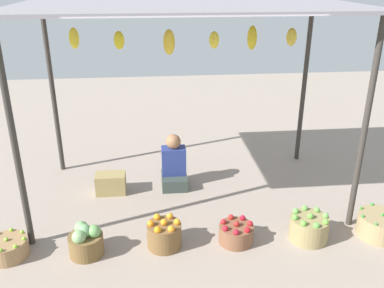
{
  "coord_description": "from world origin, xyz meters",
  "views": [
    {
      "loc": [
        -0.47,
        -5.06,
        2.88
      ],
      "look_at": [
        0.0,
        -0.49,
        0.95
      ],
      "focal_mm": 38.68,
      "sensor_mm": 36.0,
      "label": 1
    }
  ],
  "objects_px": {
    "basket_cabbages": "(86,241)",
    "basket_green_chilies": "(380,225)",
    "vendor_person": "(174,166)",
    "basket_green_apples": "(309,228)",
    "basket_oranges": "(164,234)",
    "basket_limes": "(8,248)",
    "basket_red_apples": "(236,233)",
    "wooden_crate_near_vendor": "(111,183)"
  },
  "relations": [
    {
      "from": "basket_green_apples",
      "to": "wooden_crate_near_vendor",
      "type": "height_order",
      "value": "basket_green_apples"
    },
    {
      "from": "basket_red_apples",
      "to": "wooden_crate_near_vendor",
      "type": "bearing_deg",
      "value": 139.17
    },
    {
      "from": "basket_red_apples",
      "to": "wooden_crate_near_vendor",
      "type": "xyz_separation_m",
      "value": [
        -1.51,
        1.31,
        0.03
      ]
    },
    {
      "from": "basket_limes",
      "to": "basket_green_apples",
      "type": "relative_size",
      "value": 0.95
    },
    {
      "from": "basket_limes",
      "to": "wooden_crate_near_vendor",
      "type": "height_order",
      "value": "wooden_crate_near_vendor"
    },
    {
      "from": "vendor_person",
      "to": "basket_green_apples",
      "type": "xyz_separation_m",
      "value": [
        1.46,
        -1.46,
        -0.15
      ]
    },
    {
      "from": "basket_limes",
      "to": "basket_cabbages",
      "type": "relative_size",
      "value": 1.12
    },
    {
      "from": "basket_limes",
      "to": "basket_green_chilies",
      "type": "bearing_deg",
      "value": -0.46
    },
    {
      "from": "basket_cabbages",
      "to": "basket_oranges",
      "type": "distance_m",
      "value": 0.86
    },
    {
      "from": "basket_limes",
      "to": "basket_red_apples",
      "type": "xyz_separation_m",
      "value": [
        2.52,
        0.01,
        0.01
      ]
    },
    {
      "from": "basket_red_apples",
      "to": "wooden_crate_near_vendor",
      "type": "distance_m",
      "value": 2.0
    },
    {
      "from": "basket_red_apples",
      "to": "basket_green_chilies",
      "type": "relative_size",
      "value": 0.76
    },
    {
      "from": "vendor_person",
      "to": "basket_green_apples",
      "type": "distance_m",
      "value": 2.07
    },
    {
      "from": "vendor_person",
      "to": "basket_limes",
      "type": "distance_m",
      "value": 2.39
    },
    {
      "from": "basket_limes",
      "to": "basket_green_chilies",
      "type": "distance_m",
      "value": 4.22
    },
    {
      "from": "vendor_person",
      "to": "basket_red_apples",
      "type": "height_order",
      "value": "vendor_person"
    },
    {
      "from": "basket_cabbages",
      "to": "basket_green_chilies",
      "type": "relative_size",
      "value": 0.72
    },
    {
      "from": "vendor_person",
      "to": "basket_oranges",
      "type": "distance_m",
      "value": 1.45
    },
    {
      "from": "basket_cabbages",
      "to": "basket_green_chilies",
      "type": "xyz_separation_m",
      "value": [
        3.38,
        0.01,
        -0.04
      ]
    },
    {
      "from": "basket_limes",
      "to": "basket_green_apples",
      "type": "height_order",
      "value": "basket_green_apples"
    },
    {
      "from": "basket_oranges",
      "to": "basket_green_chilies",
      "type": "bearing_deg",
      "value": -1.09
    },
    {
      "from": "basket_oranges",
      "to": "basket_green_apples",
      "type": "distance_m",
      "value": 1.66
    },
    {
      "from": "vendor_person",
      "to": "wooden_crate_near_vendor",
      "type": "distance_m",
      "value": 0.91
    },
    {
      "from": "basket_red_apples",
      "to": "basket_oranges",
      "type": "bearing_deg",
      "value": 179.55
    },
    {
      "from": "basket_limes",
      "to": "basket_green_chilies",
      "type": "relative_size",
      "value": 0.81
    },
    {
      "from": "basket_green_apples",
      "to": "wooden_crate_near_vendor",
      "type": "xyz_separation_m",
      "value": [
        -2.36,
        1.33,
        -0.0
      ]
    },
    {
      "from": "vendor_person",
      "to": "wooden_crate_near_vendor",
      "type": "xyz_separation_m",
      "value": [
        -0.89,
        -0.13,
        -0.16
      ]
    },
    {
      "from": "vendor_person",
      "to": "basket_green_apples",
      "type": "height_order",
      "value": "vendor_person"
    },
    {
      "from": "basket_limes",
      "to": "wooden_crate_near_vendor",
      "type": "distance_m",
      "value": 1.65
    },
    {
      "from": "basket_oranges",
      "to": "basket_green_apples",
      "type": "bearing_deg",
      "value": -1.19
    },
    {
      "from": "basket_oranges",
      "to": "basket_green_apples",
      "type": "relative_size",
      "value": 0.87
    },
    {
      "from": "basket_green_apples",
      "to": "wooden_crate_near_vendor",
      "type": "distance_m",
      "value": 2.71
    },
    {
      "from": "basket_green_chilies",
      "to": "wooden_crate_near_vendor",
      "type": "distance_m",
      "value": 3.49
    },
    {
      "from": "basket_green_apples",
      "to": "basket_green_chilies",
      "type": "relative_size",
      "value": 0.85
    },
    {
      "from": "basket_cabbages",
      "to": "basket_limes",
      "type": "bearing_deg",
      "value": 177.14
    },
    {
      "from": "basket_cabbages",
      "to": "basket_oranges",
      "type": "bearing_deg",
      "value": 3.75
    },
    {
      "from": "vendor_person",
      "to": "wooden_crate_near_vendor",
      "type": "relative_size",
      "value": 1.91
    },
    {
      "from": "basket_cabbages",
      "to": "basket_green_apples",
      "type": "xyz_separation_m",
      "value": [
        2.52,
        0.02,
        -0.02
      ]
    },
    {
      "from": "basket_cabbages",
      "to": "basket_green_apples",
      "type": "bearing_deg",
      "value": 0.49
    },
    {
      "from": "basket_green_apples",
      "to": "basket_limes",
      "type": "bearing_deg",
      "value": 179.65
    },
    {
      "from": "vendor_person",
      "to": "basket_red_apples",
      "type": "xyz_separation_m",
      "value": [
        0.62,
        -1.43,
        -0.18
      ]
    },
    {
      "from": "basket_oranges",
      "to": "basket_red_apples",
      "type": "bearing_deg",
      "value": -0.45
    }
  ]
}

